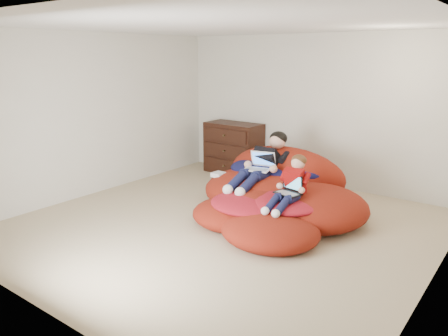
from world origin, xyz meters
The scene contains 9 objects.
room_shell centered at (0.00, 0.00, 0.22)m, with size 5.10×5.10×2.77m.
dresser centered at (-1.43, 2.22, 0.47)m, with size 1.06×0.60×0.94m.
beanbag_pile centered at (0.29, 0.83, 0.26)m, with size 2.49×2.45×0.91m.
cream_pillow centered at (-0.23, 1.59, 0.62)m, with size 0.44×0.28×0.28m, color white.
older_boy centered at (0.00, 1.00, 0.67)m, with size 0.36×1.34×0.71m.
younger_boy centered at (0.74, 0.41, 0.61)m, with size 0.26×0.82×0.62m.
laptop_white centered at (0.00, 0.87, 0.64)m, with size 0.40×0.42×0.25m.
laptop_black centered at (0.74, 0.39, 0.55)m, with size 0.35×0.30×0.23m.
power_adapter centered at (-0.64, 0.74, 0.42)m, with size 0.18×0.18×0.07m, color white.
Camera 1 is at (3.19, -4.25, 2.16)m, focal length 35.00 mm.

